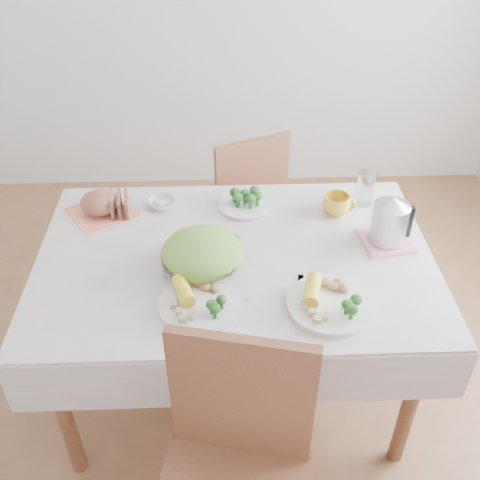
{
  "coord_description": "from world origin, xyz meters",
  "views": [
    {
      "loc": [
        -0.04,
        -1.65,
        2.11
      ],
      "look_at": [
        0.02,
        0.02,
        0.82
      ],
      "focal_mm": 42.0,
      "sensor_mm": 36.0,
      "label": 1
    }
  ],
  "objects_px": {
    "salad_bowl": "(203,259)",
    "dinner_plate_right": "(329,305)",
    "dining_table": "(235,327)",
    "yellow_mug": "(336,205)",
    "electric_kettle": "(390,217)",
    "chair_far": "(236,198)",
    "dinner_plate_left": "(200,305)"
  },
  "relations": [
    {
      "from": "dinner_plate_left",
      "to": "dinner_plate_right",
      "type": "distance_m",
      "value": 0.44
    },
    {
      "from": "dinner_plate_right",
      "to": "yellow_mug",
      "type": "relative_size",
      "value": 2.58
    },
    {
      "from": "dinner_plate_right",
      "to": "yellow_mug",
      "type": "bearing_deg",
      "value": 78.06
    },
    {
      "from": "dining_table",
      "to": "electric_kettle",
      "type": "height_order",
      "value": "electric_kettle"
    },
    {
      "from": "dining_table",
      "to": "salad_bowl",
      "type": "height_order",
      "value": "salad_bowl"
    },
    {
      "from": "salad_bowl",
      "to": "dinner_plate_right",
      "type": "distance_m",
      "value": 0.49
    },
    {
      "from": "electric_kettle",
      "to": "yellow_mug",
      "type": "bearing_deg",
      "value": 138.46
    },
    {
      "from": "salad_bowl",
      "to": "yellow_mug",
      "type": "distance_m",
      "value": 0.64
    },
    {
      "from": "dining_table",
      "to": "electric_kettle",
      "type": "bearing_deg",
      "value": 5.71
    },
    {
      "from": "chair_far",
      "to": "salad_bowl",
      "type": "relative_size",
      "value": 3.16
    },
    {
      "from": "chair_far",
      "to": "dinner_plate_right",
      "type": "bearing_deg",
      "value": 80.31
    },
    {
      "from": "salad_bowl",
      "to": "yellow_mug",
      "type": "bearing_deg",
      "value": 30.38
    },
    {
      "from": "dinner_plate_left",
      "to": "chair_far",
      "type": "bearing_deg",
      "value": 81.9
    },
    {
      "from": "dinner_plate_left",
      "to": "dinner_plate_right",
      "type": "height_order",
      "value": "same"
    },
    {
      "from": "salad_bowl",
      "to": "dinner_plate_right",
      "type": "xyz_separation_m",
      "value": [
        0.43,
        -0.23,
        -0.02
      ]
    },
    {
      "from": "chair_far",
      "to": "salad_bowl",
      "type": "xyz_separation_m",
      "value": [
        -0.15,
        -0.9,
        0.33
      ]
    },
    {
      "from": "dining_table",
      "to": "dinner_plate_left",
      "type": "height_order",
      "value": "dinner_plate_left"
    },
    {
      "from": "electric_kettle",
      "to": "dinner_plate_left",
      "type": "bearing_deg",
      "value": -145.39
    },
    {
      "from": "chair_far",
      "to": "salad_bowl",
      "type": "bearing_deg",
      "value": 56.94
    },
    {
      "from": "dining_table",
      "to": "yellow_mug",
      "type": "height_order",
      "value": "yellow_mug"
    },
    {
      "from": "electric_kettle",
      "to": "dining_table",
      "type": "bearing_deg",
      "value": -164.55
    },
    {
      "from": "chair_far",
      "to": "dinner_plate_right",
      "type": "xyz_separation_m",
      "value": [
        0.28,
        -1.14,
        0.31
      ]
    },
    {
      "from": "dinner_plate_left",
      "to": "dinner_plate_right",
      "type": "relative_size",
      "value": 0.96
    },
    {
      "from": "dinner_plate_left",
      "to": "dining_table",
      "type": "bearing_deg",
      "value": 64.95
    },
    {
      "from": "dinner_plate_left",
      "to": "yellow_mug",
      "type": "bearing_deg",
      "value": 43.86
    },
    {
      "from": "chair_far",
      "to": "dinner_plate_left",
      "type": "relative_size",
      "value": 3.18
    },
    {
      "from": "salad_bowl",
      "to": "chair_far",
      "type": "bearing_deg",
      "value": 80.5
    },
    {
      "from": "dinner_plate_right",
      "to": "salad_bowl",
      "type": "bearing_deg",
      "value": 151.84
    },
    {
      "from": "dinner_plate_right",
      "to": "chair_far",
      "type": "bearing_deg",
      "value": 103.87
    },
    {
      "from": "salad_bowl",
      "to": "dinner_plate_left",
      "type": "height_order",
      "value": "salad_bowl"
    },
    {
      "from": "chair_far",
      "to": "dinner_plate_left",
      "type": "distance_m",
      "value": 1.17
    },
    {
      "from": "dinner_plate_right",
      "to": "electric_kettle",
      "type": "xyz_separation_m",
      "value": [
        0.28,
        0.35,
        0.11
      ]
    }
  ]
}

